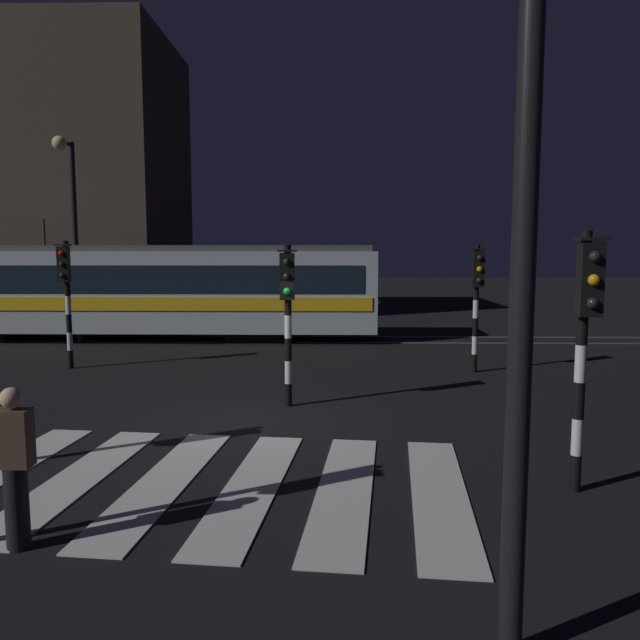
{
  "coord_description": "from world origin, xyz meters",
  "views": [
    {
      "loc": [
        1.63,
        -11.07,
        3.1
      ],
      "look_at": [
        1.35,
        4.06,
        1.4
      ],
      "focal_mm": 35.17,
      "sensor_mm": 36.0,
      "label": 1
    }
  ],
  "objects_px": {
    "traffic_light_corner_far_left": "(66,285)",
    "street_lamp_trackside_left": "(71,214)",
    "traffic_light_corner_near_right": "(585,322)",
    "traffic_light_corner_far_right": "(477,289)",
    "pedestrian_waiting_at_kerb": "(15,467)",
    "tram": "(122,289)",
    "traffic_light_median_centre": "(288,301)"
  },
  "relations": [
    {
      "from": "traffic_light_corner_far_left",
      "to": "street_lamp_trackside_left",
      "type": "xyz_separation_m",
      "value": [
        -1.55,
        4.25,
        2.03
      ]
    },
    {
      "from": "traffic_light_corner_near_right",
      "to": "traffic_light_corner_far_right",
      "type": "distance_m",
      "value": 7.94
    },
    {
      "from": "street_lamp_trackside_left",
      "to": "traffic_light_corner_far_left",
      "type": "bearing_deg",
      "value": -69.95
    },
    {
      "from": "traffic_light_corner_near_right",
      "to": "street_lamp_trackside_left",
      "type": "relative_size",
      "value": 0.51
    },
    {
      "from": "street_lamp_trackside_left",
      "to": "pedestrian_waiting_at_kerb",
      "type": "relative_size",
      "value": 3.86
    },
    {
      "from": "traffic_light_corner_far_left",
      "to": "street_lamp_trackside_left",
      "type": "distance_m",
      "value": 4.96
    },
    {
      "from": "traffic_light_corner_near_right",
      "to": "tram",
      "type": "height_order",
      "value": "tram"
    },
    {
      "from": "traffic_light_median_centre",
      "to": "traffic_light_corner_far_right",
      "type": "bearing_deg",
      "value": 38.51
    },
    {
      "from": "tram",
      "to": "traffic_light_corner_far_right",
      "type": "bearing_deg",
      "value": -27.77
    },
    {
      "from": "traffic_light_median_centre",
      "to": "street_lamp_trackside_left",
      "type": "height_order",
      "value": "street_lamp_trackside_left"
    },
    {
      "from": "traffic_light_median_centre",
      "to": "tram",
      "type": "distance_m",
      "value": 11.27
    },
    {
      "from": "traffic_light_corner_near_right",
      "to": "pedestrian_waiting_at_kerb",
      "type": "height_order",
      "value": "traffic_light_corner_near_right"
    },
    {
      "from": "traffic_light_corner_far_left",
      "to": "traffic_light_median_centre",
      "type": "relative_size",
      "value": 1.04
    },
    {
      "from": "traffic_light_corner_far_right",
      "to": "tram",
      "type": "bearing_deg",
      "value": 152.23
    },
    {
      "from": "pedestrian_waiting_at_kerb",
      "to": "traffic_light_corner_far_left",
      "type": "bearing_deg",
      "value": 110.07
    },
    {
      "from": "traffic_light_corner_far_left",
      "to": "tram",
      "type": "xyz_separation_m",
      "value": [
        -0.37,
        5.4,
        -0.45
      ]
    },
    {
      "from": "traffic_light_corner_near_right",
      "to": "street_lamp_trackside_left",
      "type": "xyz_separation_m",
      "value": [
        -11.55,
        12.5,
        2.03
      ]
    },
    {
      "from": "traffic_light_corner_near_right",
      "to": "traffic_light_corner_far_right",
      "type": "height_order",
      "value": "traffic_light_corner_near_right"
    },
    {
      "from": "pedestrian_waiting_at_kerb",
      "to": "traffic_light_corner_far_right",
      "type": "bearing_deg",
      "value": 54.09
    },
    {
      "from": "traffic_light_median_centre",
      "to": "street_lamp_trackside_left",
      "type": "relative_size",
      "value": 0.48
    },
    {
      "from": "traffic_light_corner_far_left",
      "to": "pedestrian_waiting_at_kerb",
      "type": "relative_size",
      "value": 1.95
    },
    {
      "from": "traffic_light_median_centre",
      "to": "traffic_light_corner_far_right",
      "type": "height_order",
      "value": "traffic_light_corner_far_right"
    },
    {
      "from": "traffic_light_corner_far_right",
      "to": "pedestrian_waiting_at_kerb",
      "type": "bearing_deg",
      "value": -125.91
    },
    {
      "from": "traffic_light_corner_far_left",
      "to": "traffic_light_corner_near_right",
      "type": "height_order",
      "value": "traffic_light_corner_near_right"
    },
    {
      "from": "traffic_light_corner_far_left",
      "to": "traffic_light_corner_near_right",
      "type": "distance_m",
      "value": 12.96
    },
    {
      "from": "street_lamp_trackside_left",
      "to": "tram",
      "type": "relative_size",
      "value": 0.37
    },
    {
      "from": "traffic_light_corner_far_right",
      "to": "street_lamp_trackside_left",
      "type": "height_order",
      "value": "street_lamp_trackside_left"
    },
    {
      "from": "traffic_light_corner_near_right",
      "to": "traffic_light_corner_far_left",
      "type": "bearing_deg",
      "value": 140.5
    },
    {
      "from": "traffic_light_corner_far_right",
      "to": "traffic_light_median_centre",
      "type": "bearing_deg",
      "value": -141.49
    },
    {
      "from": "tram",
      "to": "pedestrian_waiting_at_kerb",
      "type": "bearing_deg",
      "value": -75.42
    },
    {
      "from": "traffic_light_median_centre",
      "to": "traffic_light_corner_far_right",
      "type": "xyz_separation_m",
      "value": [
        4.49,
        3.58,
        0.02
      ]
    },
    {
      "from": "traffic_light_corner_near_right",
      "to": "pedestrian_waiting_at_kerb",
      "type": "bearing_deg",
      "value": -165.99
    }
  ]
}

